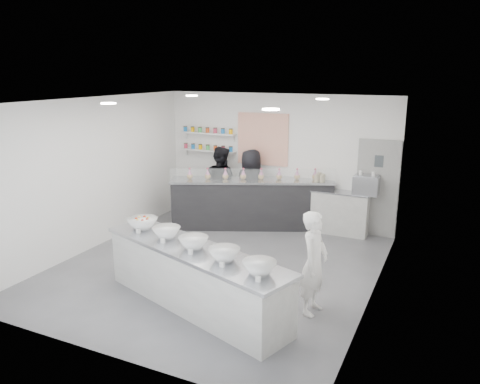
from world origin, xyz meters
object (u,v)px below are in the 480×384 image
espresso_machine (366,185)px  staff_right (251,187)px  back_bar (252,204)px  espresso_ledge (339,213)px  staff_left (221,183)px  prep_counter (194,278)px  woman_prep (314,263)px

espresso_machine → staff_right: bearing=-176.0°
back_bar → espresso_ledge: bearing=-10.8°
espresso_machine → staff_left: 3.38m
prep_counter → back_bar: 3.84m
staff_right → espresso_machine: bearing=-171.2°
staff_right → woman_prep: bearing=131.1°
espresso_ledge → staff_right: size_ratio=0.73×
staff_right → back_bar: bearing=123.8°
prep_counter → staff_right: (-0.85, 4.02, 0.41)m
espresso_machine → woman_prep: size_ratio=0.34×
prep_counter → back_bar: back_bar is taller
prep_counter → woman_prep: 1.80m
woman_prep → espresso_ledge: bearing=12.6°
espresso_ledge → staff_left: size_ratio=0.72×
espresso_ledge → espresso_machine: (0.55, 0.00, 0.68)m
prep_counter → staff_left: staff_left is taller
espresso_machine → woman_prep: woman_prep is taller
espresso_ledge → back_bar: bearing=-167.1°
espresso_ledge → prep_counter: bearing=-105.6°
staff_left → prep_counter: bearing=122.0°
back_bar → staff_left: 1.02m
espresso_machine → woman_prep: 3.62m
woman_prep → staff_right: size_ratio=0.88×
woman_prep → staff_left: (-3.30, 3.42, 0.11)m
espresso_machine → staff_right: (-2.57, -0.18, -0.27)m
prep_counter → espresso_machine: size_ratio=6.57×
espresso_ledge → woman_prep: 3.65m
prep_counter → espresso_machine: bearing=86.5°
woman_prep → staff_right: 4.25m
staff_left → staff_right: bearing=-170.2°
prep_counter → woman_prep: size_ratio=2.21×
espresso_ledge → espresso_machine: size_ratio=2.45×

